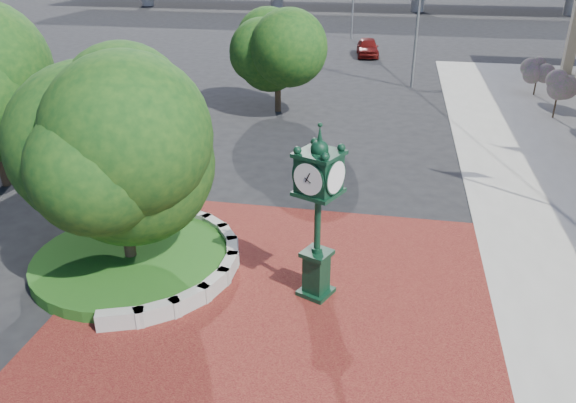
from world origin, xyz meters
The scene contains 10 objects.
ground centered at (0.00, 0.00, 0.00)m, with size 200.00×200.00×0.00m, color black.
plaza centered at (0.00, -1.00, 0.02)m, with size 12.00×12.00×0.04m, color #5E1616.
planter_wall centered at (-2.71, 0.00, 0.27)m, with size 2.96×6.77×0.54m.
grass_bed centered at (-5.00, 0.00, 0.20)m, with size 6.10×6.10×0.40m, color #224F16.
tree_planter centered at (-5.00, 0.00, 3.72)m, with size 5.20×5.20×6.33m.
tree_street centered at (-4.00, 18.00, 3.24)m, with size 4.40×4.40×5.45m.
post_clock centered at (0.99, -0.48, 2.83)m, with size 1.34×1.34×5.15m.
parked_car centered at (0.19, 36.28, 0.77)m, with size 1.82×4.52×1.54m, color #600F0D.
shrub_mid centered at (11.88, 19.57, 1.59)m, with size 1.20×1.20×2.20m.
shrub_far centered at (11.84, 24.83, 1.59)m, with size 1.20×1.20×2.20m.
Camera 1 is at (2.77, -14.10, 9.51)m, focal length 35.00 mm.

